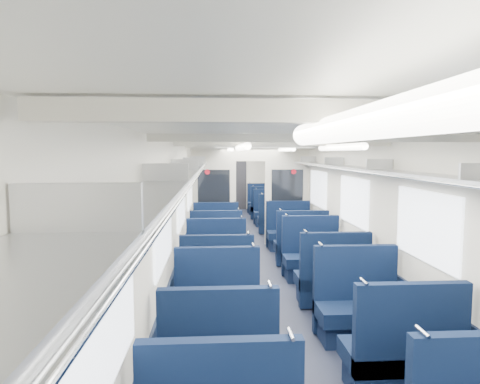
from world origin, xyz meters
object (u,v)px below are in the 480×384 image
seat_17 (301,247)px  seat_22 (216,214)px  seat_11 (358,310)px  seat_27 (262,204)px  seat_21 (276,221)px  seat_10 (218,313)px  seat_15 (312,259)px  seat_12 (217,286)px  seat_26 (215,205)px  seat_9 (402,359)px  seat_14 (217,264)px  seat_8 (219,366)px  seat_16 (216,247)px  seat_23 (270,214)px  seat_13 (332,282)px  bulkhead (251,193)px  seat_25 (265,208)px  seat_19 (289,234)px  end_door (237,184)px  seat_18 (216,237)px  seat_24 (216,209)px  seat_20 (216,220)px

seat_17 → seat_22: 4.84m
seat_11 → seat_27: size_ratio=1.00×
seat_11 → seat_21: bearing=90.0°
seat_10 → seat_22: size_ratio=1.00×
seat_15 → seat_27: same height
seat_11 → seat_15: 2.36m
seat_12 → seat_26: (0.00, 9.07, 0.00)m
seat_9 → seat_10: bearing=144.6°
seat_14 → seat_27: 8.13m
seat_8 → seat_14: same height
seat_26 → seat_27: same height
seat_16 → seat_23: 4.65m
seat_13 → seat_26: (-1.66, 8.99, 0.00)m
seat_17 → seat_10: bearing=-116.9°
bulkhead → seat_17: bearing=-66.3°
seat_10 → seat_25: size_ratio=1.00×
bulkhead → seat_15: bearing=-73.5°
seat_16 → seat_22: (0.00, 4.44, 0.00)m
seat_25 → seat_19: bearing=-90.0°
end_door → seat_11: size_ratio=1.78×
seat_22 → seat_21: bearing=-38.8°
seat_8 → seat_15: (1.66, 3.55, 0.00)m
seat_18 → seat_24: same height
seat_10 → seat_25: (1.66, 8.97, 0.00)m
seat_12 → seat_25: (1.66, 7.97, 0.00)m
seat_16 → bulkhead: bearing=65.1°
seat_14 → seat_17: same height
seat_14 → seat_18: 2.27m
end_door → seat_19: (0.83, -6.81, -0.65)m
seat_17 → seat_26: size_ratio=1.00×
seat_9 → seat_20: same height
seat_14 → seat_25: bearing=76.3°
seat_11 → seat_21: (0.00, 6.49, 0.00)m
seat_17 → seat_27: 6.83m
seat_17 → seat_23: (0.00, 4.45, 0.00)m
seat_13 → end_door: bearing=94.6°
seat_27 → seat_11: bearing=-90.0°
seat_14 → seat_19: 2.96m
seat_9 → seat_11: same height
seat_9 → seat_12: (-1.66, 2.18, 0.00)m
seat_9 → seat_27: same height
seat_20 → seat_22: same height
seat_15 → seat_23: same height
seat_8 → seat_16: 4.58m
end_door → seat_23: size_ratio=1.78×
seat_25 → seat_16: bearing=-106.5°
seat_20 → seat_18: bearing=-90.0°
seat_9 → seat_16: (-1.66, 4.55, 0.00)m
seat_26 → seat_23: bearing=-54.9°
seat_16 → seat_24: same height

